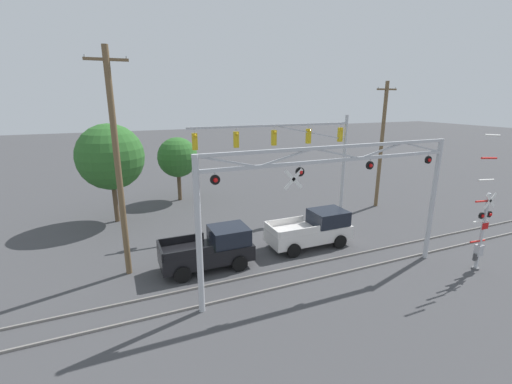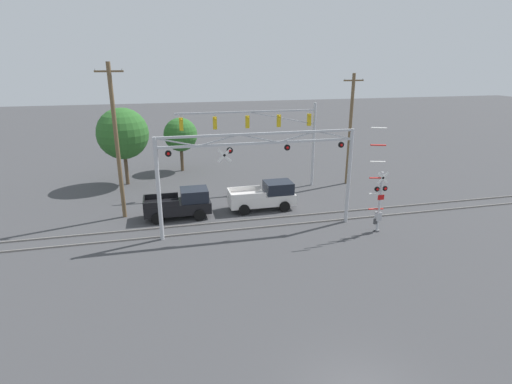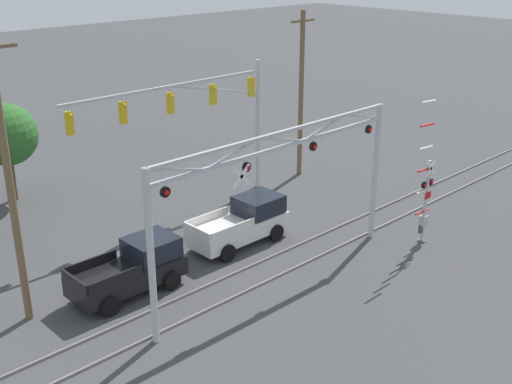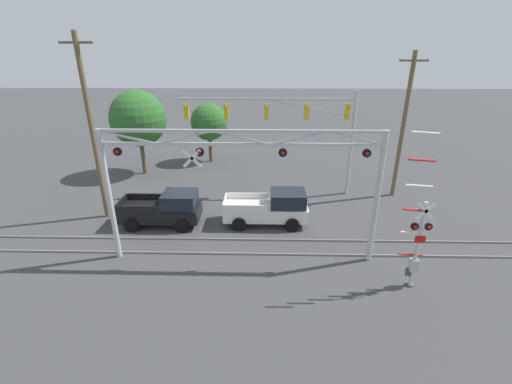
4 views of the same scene
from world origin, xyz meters
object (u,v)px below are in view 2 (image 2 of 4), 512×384
Objects in this scene: crossing_signal_mast at (379,199)px; utility_pole_right at (350,129)px; utility_pole_left at (117,142)px; background_tree_far_left_verge at (180,135)px; traffic_signal_span at (274,129)px; crossing_gantry at (259,164)px; pickup_truck_lead at (266,196)px; pickup_truck_following at (182,204)px; background_tree_beyond_span at (123,134)px.

crossing_signal_mast is 0.71× the size of utility_pole_right.
utility_pole_left is 1.99× the size of background_tree_far_left_verge.
crossing_signal_mast is 11.73m from traffic_signal_span.
crossing_gantry is 5.36m from pickup_truck_lead.
traffic_signal_span is 10.80m from background_tree_far_left_verge.
utility_pole_right is 1.81× the size of background_tree_far_left_verge.
background_tree_far_left_verge is (-3.97, 16.31, -0.82)m from crossing_gantry.
pickup_truck_following is at bearing 155.67° from crossing_signal_mast.
crossing_gantry is at bearing 164.98° from crossing_signal_mast.
utility_pole_left is at bearing -112.20° from background_tree_far_left_verge.
crossing_gantry is at bearing -76.34° from background_tree_far_left_verge.
utility_pole_right reaches higher than traffic_signal_span.
utility_pole_right is at bearing 17.95° from pickup_truck_following.
traffic_signal_span is (-3.97, 10.63, 2.98)m from crossing_signal_mast.
traffic_signal_span is 1.23× the size of utility_pole_right.
background_tree_beyond_span is (-19.39, 4.34, -0.38)m from utility_pole_right.
pickup_truck_lead is at bearing -3.99° from utility_pole_left.
traffic_signal_span is at bearing 68.10° from crossing_gantry.
crossing_gantry is 1.20× the size of utility_pole_left.
background_tree_far_left_verge is (-7.43, 7.68, -1.54)m from traffic_signal_span.
pickup_truck_lead is at bearing 68.86° from crossing_gantry.
pickup_truck_lead is (1.47, 3.80, -3.49)m from crossing_gantry.
crossing_gantry is 9.33m from traffic_signal_span.
pickup_truck_lead is 0.72× the size of background_tree_beyond_span.
traffic_signal_span is (3.47, 8.63, 0.72)m from crossing_gantry.
crossing_signal_mast is 1.49× the size of pickup_truck_following.
background_tree_beyond_span is (-4.31, 9.22, 3.59)m from pickup_truck_following.
pickup_truck_following is at bearing -162.05° from utility_pole_right.
background_tree_far_left_verge is (-14.27, 7.91, -1.31)m from utility_pole_right.
utility_pole_left is at bearing -161.43° from traffic_signal_span.
utility_pole_right reaches higher than crossing_gantry.
pickup_truck_lead and pickup_truck_following have the same top height.
crossing_gantry is at bearing -36.46° from pickup_truck_following.
background_tree_far_left_verge is (0.80, 12.79, 2.67)m from pickup_truck_following.
utility_pole_left is at bearing 166.08° from pickup_truck_following.
pickup_truck_following is at bearing -148.18° from traffic_signal_span.
pickup_truck_lead is at bearing -66.52° from background_tree_far_left_verge.
utility_pole_left is (-4.01, 0.99, 4.45)m from pickup_truck_following.
utility_pole_right is (6.84, -0.23, -0.23)m from traffic_signal_span.
background_tree_far_left_verge is at bearing 34.90° from background_tree_beyond_span.
pickup_truck_following is (-12.20, 5.52, -1.23)m from crossing_signal_mast.
crossing_gantry reaches higher than pickup_truck_lead.
crossing_signal_mast is 21.62m from background_tree_far_left_verge.
pickup_truck_lead is at bearing -152.49° from utility_pole_right.
utility_pole_right reaches higher than background_tree_far_left_verge.
background_tree_far_left_verge reaches higher than pickup_truck_following.
crossing_signal_mast is 17.77m from utility_pole_left.
traffic_signal_span is at bearing 31.82° from pickup_truck_following.
background_tree_far_left_verge is (4.81, 11.80, -1.79)m from utility_pole_left.
background_tree_beyond_span reaches higher than pickup_truck_lead.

